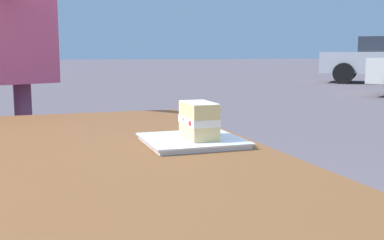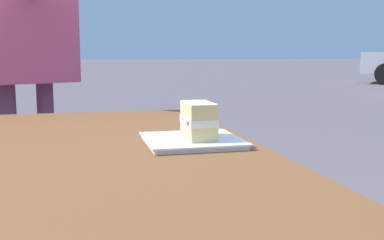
% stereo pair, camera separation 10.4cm
% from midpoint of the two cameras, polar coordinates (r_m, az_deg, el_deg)
% --- Properties ---
extents(patio_table, '(1.67, 1.09, 0.75)m').
position_cam_midpoint_polar(patio_table, '(1.12, -19.91, -8.73)').
color(patio_table, brown).
rests_on(patio_table, ground).
extents(dessert_plate, '(0.25, 0.25, 0.02)m').
position_cam_midpoint_polar(dessert_plate, '(1.23, -2.42, -2.57)').
color(dessert_plate, white).
rests_on(dessert_plate, patio_table).
extents(cake_slice, '(0.13, 0.08, 0.10)m').
position_cam_midpoint_polar(cake_slice, '(1.21, -1.61, -0.06)').
color(cake_slice, '#E0C17A').
rests_on(cake_slice, dessert_plate).
extents(dessert_fork, '(0.17, 0.03, 0.01)m').
position_cam_midpoint_polar(dessert_fork, '(1.43, -1.09, -1.23)').
color(dessert_fork, silver).
rests_on(dessert_fork, patio_table).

